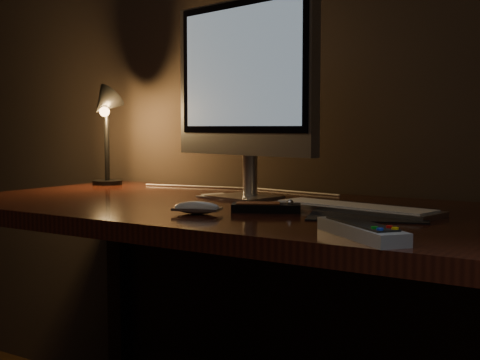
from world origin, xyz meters
The scene contains 10 objects.
desk centered at (0.00, 1.93, 0.62)m, with size 1.60×0.75×0.75m.
monitor centered at (-0.11, 1.98, 1.05)m, with size 0.48×0.18×0.51m.
keyboard centered at (0.24, 1.89, 0.76)m, with size 0.40×0.11×0.01m, color silver.
mousepad centered at (0.30, 1.83, 0.75)m, with size 0.24×0.19×0.00m, color black.
mouse centered at (-0.02, 1.66, 0.76)m, with size 0.10×0.05×0.02m, color white.
media_remote centered at (0.08, 1.77, 0.76)m, with size 0.16×0.12×0.03m.
tv_remote centered at (0.39, 1.57, 0.76)m, with size 0.21×0.18×0.03m.
papers centered at (-0.18, 1.97, 0.75)m, with size 0.12×0.08×0.01m, color white.
desk_lamp centered at (-0.69, 2.06, 0.97)m, with size 0.15×0.16×0.32m.
cable centered at (-0.25, 2.17, 0.75)m, with size 0.01×0.01×0.65m, color white.
Camera 1 is at (0.84, 0.53, 0.94)m, focal length 50.00 mm.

